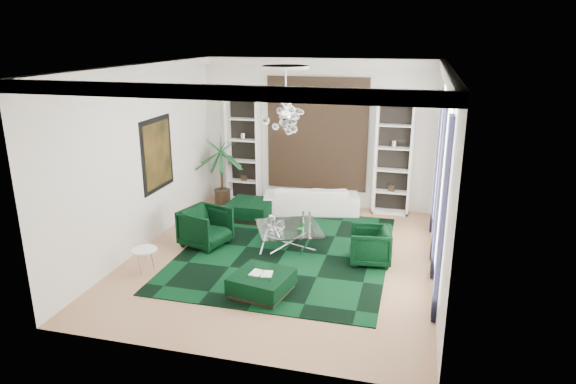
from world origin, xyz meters
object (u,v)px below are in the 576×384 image
(side_table, at_px, (145,261))
(palm, at_px, (221,161))
(ottoman_side, at_px, (250,210))
(ottoman_front, at_px, (262,284))
(armchair_left, at_px, (206,227))
(coffee_table, at_px, (289,237))
(sofa, at_px, (311,199))
(armchair_right, at_px, (370,246))

(side_table, height_order, palm, palm)
(ottoman_side, distance_m, side_table, 3.45)
(ottoman_front, relative_size, palm, 0.41)
(ottoman_side, distance_m, ottoman_front, 3.82)
(armchair_left, relative_size, coffee_table, 0.70)
(sofa, bearing_deg, palm, -14.95)
(armchair_left, distance_m, ottoman_side, 1.85)
(ottoman_front, bearing_deg, coffee_table, 91.36)
(armchair_left, relative_size, ottoman_front, 0.96)
(sofa, height_order, side_table, sofa)
(coffee_table, relative_size, ottoman_side, 1.30)
(coffee_table, relative_size, side_table, 2.71)
(sofa, bearing_deg, coffee_table, 77.39)
(coffee_table, bearing_deg, side_table, -141.79)
(coffee_table, xyz_separation_m, palm, (-2.45, 2.40, 0.94))
(coffee_table, bearing_deg, ottoman_side, 132.95)
(sofa, xyz_separation_m, side_table, (-2.35, -4.15, -0.12))
(coffee_table, distance_m, ottoman_front, 2.10)
(armchair_right, bearing_deg, coffee_table, -108.55)
(ottoman_front, xyz_separation_m, side_table, (-2.40, 0.25, 0.04))
(coffee_table, distance_m, ottoman_side, 1.98)
(ottoman_side, relative_size, palm, 0.43)
(side_table, xyz_separation_m, palm, (-0.10, 4.25, 0.93))
(ottoman_side, bearing_deg, sofa, 32.20)
(palm, bearing_deg, coffee_table, -44.41)
(coffee_table, distance_m, palm, 3.56)
(ottoman_front, bearing_deg, armchair_left, 135.81)
(sofa, xyz_separation_m, armchair_right, (1.75, -2.65, 0.02))
(side_table, bearing_deg, coffee_table, 38.21)
(ottoman_side, xyz_separation_m, palm, (-1.10, 0.95, 0.94))
(ottoman_side, bearing_deg, coffee_table, -47.05)
(ottoman_front, height_order, palm, palm)
(coffee_table, bearing_deg, sofa, 90.00)
(coffee_table, relative_size, palm, 0.56)
(armchair_right, bearing_deg, side_table, -77.15)
(armchair_left, bearing_deg, armchair_right, -73.86)
(ottoman_front, height_order, side_table, side_table)
(armchair_right, xyz_separation_m, coffee_table, (-1.75, 0.35, -0.14))
(ottoman_side, height_order, palm, palm)
(side_table, bearing_deg, ottoman_side, 73.14)
(sofa, distance_m, ottoman_front, 4.40)
(ottoman_front, bearing_deg, palm, 119.05)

